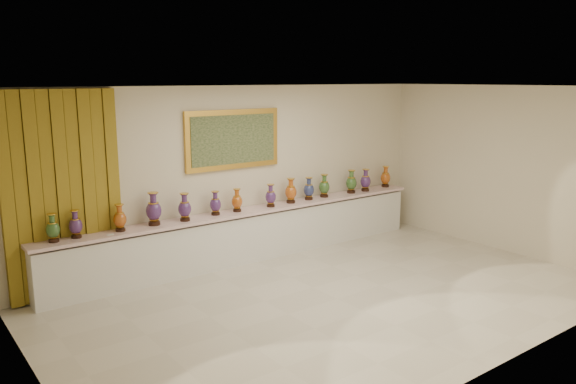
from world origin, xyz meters
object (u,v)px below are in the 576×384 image
Objects in this scene: counter at (251,235)px; vase_1 at (76,225)px; vase_0 at (53,229)px; vase_2 at (120,219)px.

counter is 3.00m from vase_1.
vase_2 is (0.94, -0.01, 0.00)m from vase_0.
vase_0 is (-3.25, -0.03, 0.64)m from counter.
vase_1 is (-2.93, -0.00, 0.64)m from counter.
vase_0 is 0.94m from vase_2.
counter is at bearing 0.02° from vase_1.
vase_0 reaches higher than counter.
vase_2 is (-2.31, -0.03, 0.65)m from counter.
vase_2 is (0.63, -0.03, 0.00)m from vase_1.
vase_1 is at bearing 4.75° from vase_0.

